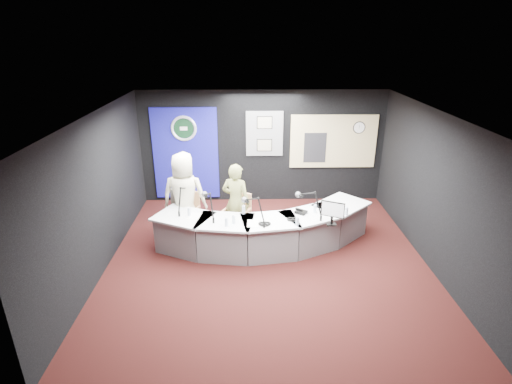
{
  "coord_description": "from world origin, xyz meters",
  "views": [
    {
      "loc": [
        -0.35,
        -6.56,
        4.09
      ],
      "look_at": [
        -0.2,
        0.8,
        1.1
      ],
      "focal_mm": 28.0,
      "sensor_mm": 36.0,
      "label": 1
    }
  ],
  "objects_px": {
    "armchair_left": "(186,217)",
    "person_woman": "(236,202)",
    "person_man": "(184,196)",
    "broadcast_desk": "(264,230)",
    "armchair_right": "(236,219)"
  },
  "relations": [
    {
      "from": "broadcast_desk",
      "to": "armchair_left",
      "type": "relative_size",
      "value": 5.17
    },
    {
      "from": "armchair_left",
      "to": "person_woman",
      "type": "xyz_separation_m",
      "value": [
        1.07,
        -0.09,
        0.39
      ]
    },
    {
      "from": "person_man",
      "to": "person_woman",
      "type": "bearing_deg",
      "value": 177.32
    },
    {
      "from": "broadcast_desk",
      "to": "person_man",
      "type": "distance_m",
      "value": 1.78
    },
    {
      "from": "armchair_right",
      "to": "broadcast_desk",
      "type": "bearing_deg",
      "value": -10.04
    },
    {
      "from": "armchair_right",
      "to": "person_man",
      "type": "bearing_deg",
      "value": -159.24
    },
    {
      "from": "person_man",
      "to": "armchair_left",
      "type": "bearing_deg",
      "value": -0.0
    },
    {
      "from": "broadcast_desk",
      "to": "person_woman",
      "type": "xyz_separation_m",
      "value": [
        -0.56,
        0.4,
        0.45
      ]
    },
    {
      "from": "broadcast_desk",
      "to": "person_man",
      "type": "bearing_deg",
      "value": 163.25
    },
    {
      "from": "armchair_left",
      "to": "person_woman",
      "type": "distance_m",
      "value": 1.14
    },
    {
      "from": "armchair_right",
      "to": "person_man",
      "type": "relative_size",
      "value": 0.47
    },
    {
      "from": "armchair_left",
      "to": "person_woman",
      "type": "relative_size",
      "value": 0.53
    },
    {
      "from": "armchair_left",
      "to": "person_man",
      "type": "height_order",
      "value": "person_man"
    },
    {
      "from": "person_man",
      "to": "person_woman",
      "type": "relative_size",
      "value": 1.13
    },
    {
      "from": "broadcast_desk",
      "to": "armchair_left",
      "type": "bearing_deg",
      "value": 163.25
    }
  ]
}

